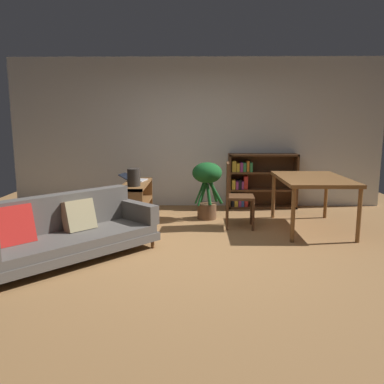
# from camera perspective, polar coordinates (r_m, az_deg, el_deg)

# --- Properties ---
(ground_plane) EXTENTS (8.16, 8.16, 0.00)m
(ground_plane) POSITION_cam_1_polar(r_m,az_deg,el_deg) (4.95, 0.54, -8.33)
(ground_plane) COLOR #9E7042
(back_wall_panel) EXTENTS (6.80, 0.10, 2.70)m
(back_wall_panel) POSITION_cam_1_polar(r_m,az_deg,el_deg) (7.40, 0.67, 8.43)
(back_wall_panel) COLOR silver
(back_wall_panel) RESTS_ON ground_plane
(fabric_couch) EXTENTS (1.97, 2.02, 0.72)m
(fabric_couch) POSITION_cam_1_polar(r_m,az_deg,el_deg) (4.79, -17.87, -5.39)
(fabric_couch) COLOR brown
(fabric_couch) RESTS_ON ground_plane
(media_console) EXTENTS (0.36, 1.22, 0.63)m
(media_console) POSITION_cam_1_polar(r_m,az_deg,el_deg) (6.24, -7.96, -1.53)
(media_console) COLOR brown
(media_console) RESTS_ON ground_plane
(open_laptop) EXTENTS (0.45, 0.37, 0.11)m
(open_laptop) POSITION_cam_1_polar(r_m,az_deg,el_deg) (6.41, -8.27, 1.87)
(open_laptop) COLOR silver
(open_laptop) RESTS_ON media_console
(desk_speaker) EXTENTS (0.19, 0.19, 0.26)m
(desk_speaker) POSITION_cam_1_polar(r_m,az_deg,el_deg) (5.85, -8.35, 2.09)
(desk_speaker) COLOR #2D2823
(desk_speaker) RESTS_ON media_console
(potted_floor_plant) EXTENTS (0.50, 0.48, 0.92)m
(potted_floor_plant) POSITION_cam_1_polar(r_m,az_deg,el_deg) (6.39, 2.19, 1.40)
(potted_floor_plant) COLOR brown
(potted_floor_plant) RESTS_ON ground_plane
(dining_table) EXTENTS (0.96, 1.46, 0.77)m
(dining_table) POSITION_cam_1_polar(r_m,az_deg,el_deg) (6.02, 16.90, 1.39)
(dining_table) COLOR brown
(dining_table) RESTS_ON ground_plane
(dining_chair_near) EXTENTS (0.43, 0.42, 0.97)m
(dining_chair_near) POSITION_cam_1_polar(r_m,az_deg,el_deg) (5.90, 6.16, -0.01)
(dining_chair_near) COLOR #56351E
(dining_chair_near) RESTS_ON ground_plane
(bookshelf) EXTENTS (1.24, 0.32, 0.99)m
(bookshelf) POSITION_cam_1_polar(r_m,az_deg,el_deg) (7.37, 9.32, 1.55)
(bookshelf) COLOR #56351E
(bookshelf) RESTS_ON ground_plane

